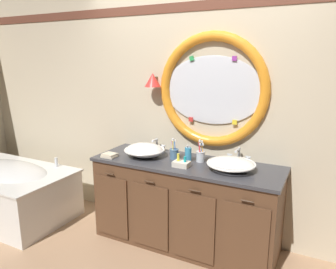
% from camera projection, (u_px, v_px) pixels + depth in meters
% --- Properties ---
extents(ground_plane, '(14.00, 14.00, 0.00)m').
position_uv_depth(ground_plane, '(170.00, 253.00, 3.10)').
color(ground_plane, tan).
extents(back_wall_assembly, '(6.40, 0.26, 2.60)m').
position_uv_depth(back_wall_assembly, '(197.00, 109.00, 3.30)').
color(back_wall_assembly, beige).
rests_on(back_wall_assembly, ground_plane).
extents(vanity_counter, '(1.84, 0.66, 0.86)m').
position_uv_depth(vanity_counter, '(185.00, 203.00, 3.19)').
color(vanity_counter, brown).
rests_on(vanity_counter, ground_plane).
extents(bathtub, '(1.54, 0.92, 0.67)m').
position_uv_depth(bathtub, '(8.00, 188.00, 3.78)').
color(bathtub, white).
rests_on(bathtub, ground_plane).
extents(sink_basin_left, '(0.42, 0.42, 0.13)m').
position_uv_depth(sink_basin_left, '(145.00, 150.00, 3.25)').
color(sink_basin_left, white).
rests_on(sink_basin_left, vanity_counter).
extents(sink_basin_right, '(0.44, 0.44, 0.12)m').
position_uv_depth(sink_basin_right, '(231.00, 164.00, 2.86)').
color(sink_basin_right, white).
rests_on(sink_basin_right, vanity_counter).
extents(faucet_set_left, '(0.21, 0.13, 0.14)m').
position_uv_depth(faucet_set_left, '(157.00, 145.00, 3.48)').
color(faucet_set_left, silver).
rests_on(faucet_set_left, vanity_counter).
extents(faucet_set_right, '(0.23, 0.15, 0.15)m').
position_uv_depth(faucet_set_right, '(239.00, 156.00, 3.07)').
color(faucet_set_right, silver).
rests_on(faucet_set_right, vanity_counter).
extents(toothbrush_holder_left, '(0.09, 0.09, 0.21)m').
position_uv_depth(toothbrush_holder_left, '(174.00, 153.00, 3.18)').
color(toothbrush_holder_left, slate).
rests_on(toothbrush_holder_left, vanity_counter).
extents(toothbrush_holder_right, '(0.09, 0.09, 0.22)m').
position_uv_depth(toothbrush_holder_right, '(201.00, 156.00, 3.09)').
color(toothbrush_holder_right, silver).
rests_on(toothbrush_holder_right, vanity_counter).
extents(soap_dispenser, '(0.06, 0.07, 0.17)m').
position_uv_depth(soap_dispenser, '(188.00, 154.00, 3.10)').
color(soap_dispenser, '#388EBC').
rests_on(soap_dispenser, vanity_counter).
extents(folded_hand_towel, '(0.15, 0.13, 0.04)m').
position_uv_depth(folded_hand_towel, '(110.00, 155.00, 3.25)').
color(folded_hand_towel, beige).
rests_on(folded_hand_towel, vanity_counter).
extents(toiletry_basket, '(0.15, 0.11, 0.12)m').
position_uv_depth(toiletry_basket, '(181.00, 164.00, 2.96)').
color(toiletry_basket, beige).
rests_on(toiletry_basket, vanity_counter).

